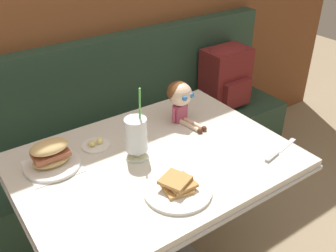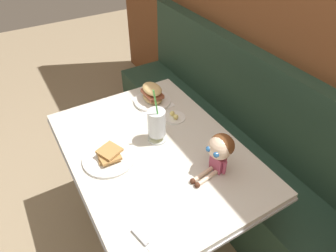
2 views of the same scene
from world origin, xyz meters
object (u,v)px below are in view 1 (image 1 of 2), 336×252
Objects in this scene: milkshake_glass at (136,137)px; sandwich_plate at (51,157)px; butter_saucer at (96,145)px; seated_doll at (180,96)px; toast_plate at (178,189)px; butter_knife at (276,153)px; backpack at (226,74)px.

milkshake_glass is 0.34m from sandwich_plate.
butter_saucer is at bearing 121.98° from milkshake_glass.
milkshake_glass is at bearing -58.02° from butter_saucer.
sandwich_plate is 0.97× the size of seated_doll.
toast_plate is 1.11× the size of seated_doll.
butter_knife is at bearing -29.64° from sandwich_plate.
backpack is (0.53, 0.87, -0.09)m from butter_knife.
seated_doll is (0.42, -0.03, 0.12)m from butter_saucer.
backpack is (1.31, 0.42, -0.13)m from sandwich_plate.
toast_plate is 0.47m from butter_knife.
sandwich_plate reaches higher than butter_knife.
seated_doll reaches higher than sandwich_plate.
butter_knife is at bearing -5.42° from toast_plate.
toast_plate is 0.51m from sandwich_plate.
butter_saucer is 0.30× the size of backpack.
butter_knife is 0.58× the size of backpack.
milkshake_glass is 0.78× the size of backpack.
butter_saucer is (-0.10, 0.17, -0.09)m from milkshake_glass.
butter_knife is (0.59, -0.48, -0.00)m from butter_saucer.
sandwich_plate is at bearing 150.36° from butter_knife.
butter_knife is 0.50m from seated_doll.
butter_saucer is at bearing 8.76° from sandwich_plate.
milkshake_glass reaches higher than backpack.
butter_knife is (0.47, -0.04, -0.01)m from toast_plate.
seated_doll is at bearing 0.31° from sandwich_plate.
toast_plate is at bearing 174.58° from butter_knife.
milkshake_glass is (-0.01, 0.27, 0.08)m from toast_plate.
sandwich_plate reaches higher than butter_saucer.
butter_saucer reaches higher than butter_knife.
backpack is at bearing 58.87° from butter_knife.
sandwich_plate is at bearing 156.03° from milkshake_glass.
backpack reaches higher than butter_knife.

